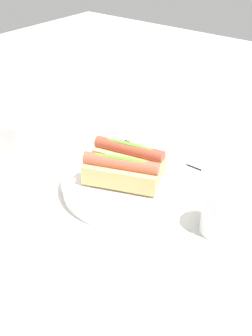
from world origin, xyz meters
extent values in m
plane|color=beige|center=(0.00, 0.00, 0.00)|extent=(2.40, 2.40, 0.00)
cylinder|color=white|center=(-0.01, 0.00, 0.01)|extent=(0.27, 0.27, 0.03)
torus|color=white|center=(-0.01, 0.00, 0.03)|extent=(0.27, 0.27, 0.01)
cube|color=#DBB270|center=(0.00, -0.02, 0.05)|extent=(0.16, 0.08, 0.04)
cylinder|color=#A84733|center=(0.00, -0.02, 0.08)|extent=(0.15, 0.06, 0.03)
ellipsoid|color=olive|center=(0.00, -0.02, 0.09)|extent=(0.11, 0.04, 0.01)
cube|color=#DBB270|center=(-0.02, 0.03, 0.05)|extent=(0.16, 0.10, 0.04)
cylinder|color=#BC563D|center=(-0.02, 0.03, 0.08)|extent=(0.15, 0.08, 0.03)
ellipsoid|color=olive|center=(-0.02, 0.03, 0.09)|extent=(0.11, 0.05, 0.01)
cylinder|color=white|center=(-0.22, 0.00, 0.04)|extent=(0.07, 0.07, 0.09)
cylinder|color=silver|center=(-0.22, 0.00, 0.04)|extent=(0.06, 0.06, 0.07)
cube|color=white|center=(0.20, 0.14, 0.07)|extent=(0.12, 0.07, 0.15)
cylinder|color=black|center=(0.01, -0.16, 0.00)|extent=(0.22, 0.01, 0.01)
camera|label=1|loc=(-0.43, 0.54, 0.50)|focal=42.65mm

